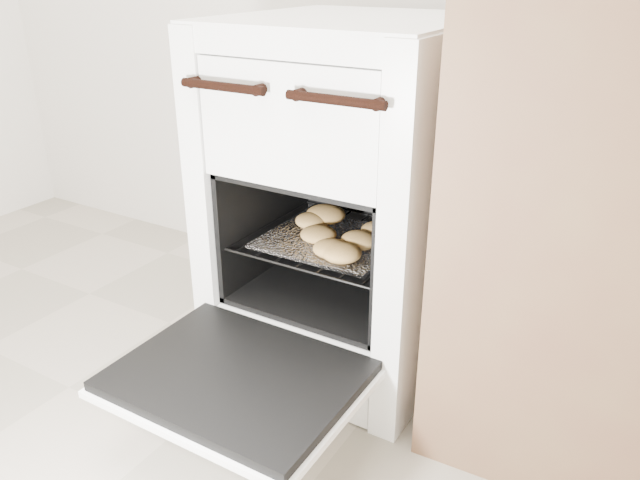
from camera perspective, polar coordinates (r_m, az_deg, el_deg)
The scene contains 5 objects.
stove at distance 1.52m, azimuth 2.55°, elevation 3.30°, with size 0.54×0.60×0.83m.
oven_door at distance 1.29m, azimuth -7.59°, elevation -12.46°, with size 0.49×0.38×0.03m.
oven_rack at distance 1.50m, azimuth 1.41°, elevation 0.08°, with size 0.39×0.38×0.01m.
foil_sheet at distance 1.48m, azimuth 1.07°, elevation 0.03°, with size 0.31×0.27×0.01m, color white.
baked_rolls at distance 1.46m, azimuth 1.64°, elevation 0.67°, with size 0.27×0.30×0.04m.
Camera 1 is at (0.82, -0.06, 0.95)m, focal length 35.00 mm.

